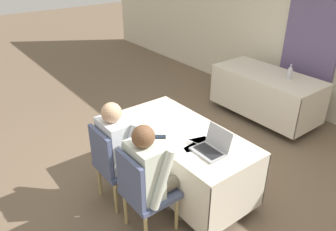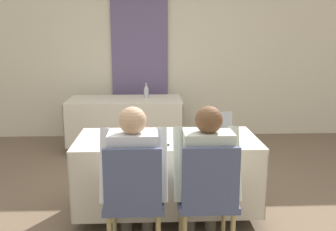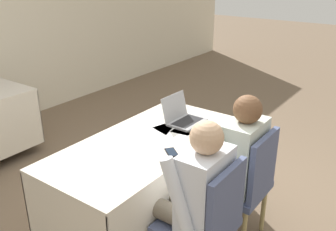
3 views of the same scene
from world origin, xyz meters
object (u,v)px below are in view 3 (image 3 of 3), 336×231
person_checkered_shirt (194,193)px  cell_phone (172,152)px  laptop (183,118)px  person_white_shirt (234,159)px  chair_near_left (207,221)px  chair_near_right (245,182)px

person_checkered_shirt → cell_phone: bearing=-124.0°
person_checkered_shirt → laptop: bearing=-142.1°
person_white_shirt → chair_near_left: bearing=10.7°
chair_near_right → person_checkered_shirt: person_checkered_shirt is taller
laptop → person_checkered_shirt: 0.92m
laptop → person_white_shirt: bearing=-106.1°
person_checkered_shirt → person_white_shirt: bearing=-180.0°
chair_near_left → person_checkered_shirt: (0.00, 0.10, 0.16)m
chair_near_right → person_checkered_shirt: size_ratio=0.77×
cell_phone → person_white_shirt: size_ratio=0.13×
chair_near_right → laptop: bearing=-104.9°
chair_near_left → person_checkered_shirt: size_ratio=0.77×
chair_near_right → person_checkered_shirt: 0.58m
cell_phone → chair_near_right: chair_near_right is taller
person_checkered_shirt → person_white_shirt: 0.54m
laptop → person_white_shirt: 0.60m
laptop → chair_near_right: (-0.18, -0.66, -0.29)m
chair_near_right → person_white_shirt: size_ratio=0.77×
cell_phone → person_checkered_shirt: bearing=-86.5°
chair_near_left → chair_near_right: (0.54, 0.00, 0.00)m
laptop → chair_near_right: bearing=-103.6°
cell_phone → person_white_shirt: 0.47m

